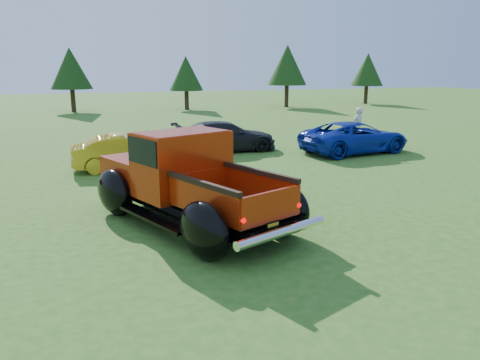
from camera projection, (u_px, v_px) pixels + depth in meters
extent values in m
plane|color=#295819|center=(240.00, 234.00, 10.01)|extent=(120.00, 120.00, 0.00)
cylinder|color=#332114|center=(73.00, 100.00, 37.18)|extent=(0.36, 0.36, 1.80)
cone|color=black|center=(70.00, 68.00, 36.59)|extent=(3.20, 3.20, 3.20)
cylinder|color=#332114|center=(187.00, 100.00, 39.24)|extent=(0.36, 0.36, 1.58)
cone|color=black|center=(186.00, 73.00, 38.72)|extent=(2.82, 2.82, 2.82)
cylinder|color=#332114|center=(287.00, 96.00, 41.69)|extent=(0.36, 0.36, 1.94)
cone|color=black|center=(287.00, 65.00, 41.06)|extent=(3.46, 3.46, 3.46)
cylinder|color=#332114|center=(366.00, 95.00, 45.58)|extent=(0.36, 0.36, 1.73)
cone|color=black|center=(367.00, 69.00, 45.02)|extent=(3.07, 3.07, 3.07)
cylinder|color=black|center=(209.00, 236.00, 8.61)|extent=(0.57, 0.93, 0.89)
cylinder|color=black|center=(281.00, 215.00, 9.82)|extent=(0.57, 0.93, 0.89)
cylinder|color=black|center=(119.00, 197.00, 11.24)|extent=(0.57, 0.93, 0.89)
cylinder|color=black|center=(184.00, 184.00, 12.45)|extent=(0.57, 0.93, 0.89)
cube|color=black|center=(193.00, 202.00, 10.56)|extent=(3.36, 5.46, 0.22)
cube|color=#992008|center=(150.00, 169.00, 11.80)|extent=(2.38, 2.25, 0.69)
cube|color=silver|center=(133.00, 165.00, 12.44)|extent=(1.69, 0.71, 0.56)
cube|color=#992008|center=(182.00, 163.00, 10.65)|extent=(2.32, 1.92, 1.45)
cube|color=black|center=(181.00, 147.00, 10.56)|extent=(2.32, 1.83, 0.56)
cube|color=#992008|center=(181.00, 133.00, 10.49)|extent=(2.19, 1.78, 0.09)
cube|color=brown|center=(232.00, 208.00, 9.49)|extent=(2.21, 2.63, 0.06)
cube|color=#992008|center=(202.00, 201.00, 8.94)|extent=(0.86, 2.10, 0.58)
cube|color=#992008|center=(260.00, 188.00, 9.90)|extent=(0.86, 2.10, 0.58)
cube|color=#992008|center=(200.00, 184.00, 10.24)|extent=(1.43, 0.60, 0.58)
cube|color=#992008|center=(271.00, 206.00, 8.60)|extent=(1.43, 0.61, 0.58)
cube|color=black|center=(202.00, 184.00, 8.86)|extent=(0.90, 2.12, 0.10)
cube|color=black|center=(260.00, 172.00, 9.82)|extent=(0.90, 2.12, 0.10)
ellipsoid|color=black|center=(204.00, 230.00, 8.51)|extent=(0.91, 1.29, 0.98)
ellipsoid|color=black|center=(284.00, 208.00, 9.86)|extent=(0.91, 1.29, 0.98)
ellipsoid|color=black|center=(114.00, 192.00, 11.13)|extent=(0.91, 1.29, 0.98)
ellipsoid|color=black|center=(188.00, 178.00, 12.49)|extent=(0.91, 1.29, 0.98)
cube|color=black|center=(153.00, 218.00, 9.87)|extent=(1.18, 2.32, 0.07)
cube|color=black|center=(230.00, 200.00, 11.22)|extent=(1.18, 2.32, 0.07)
cylinder|color=silver|center=(282.00, 232.00, 8.49)|extent=(2.09, 0.96, 0.18)
cube|color=black|center=(273.00, 226.00, 8.65)|extent=(0.32, 0.14, 0.17)
cube|color=gold|center=(273.00, 226.00, 8.65)|extent=(0.25, 0.11, 0.11)
sphere|color=#CC0505|center=(243.00, 221.00, 8.15)|extent=(0.10, 0.10, 0.10)
sphere|color=#CC0505|center=(299.00, 205.00, 9.06)|extent=(0.10, 0.10, 0.10)
imported|color=gold|center=(126.00, 152.00, 16.25)|extent=(3.69, 1.31, 1.21)
imported|color=black|center=(225.00, 136.00, 19.75)|extent=(4.40, 1.89, 1.26)
imported|color=#0E259A|center=(355.00, 137.00, 19.37)|extent=(4.91, 2.73, 1.30)
imported|color=beige|center=(357.00, 127.00, 20.80)|extent=(0.75, 0.62, 1.75)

